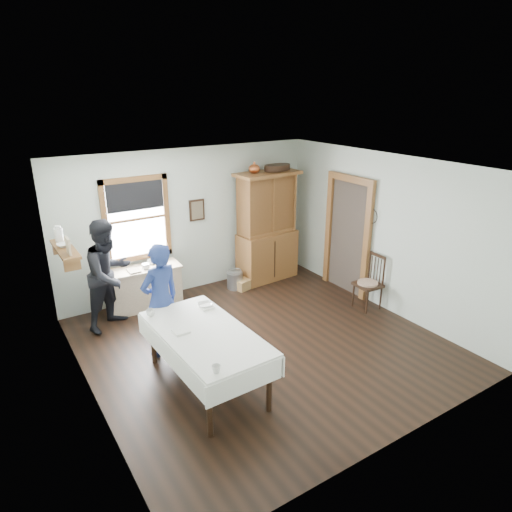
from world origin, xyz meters
The scene contains 20 objects.
room centered at (0.00, 0.00, 1.35)m, with size 5.01×5.01×2.70m.
window centered at (-1.00, 2.47, 1.63)m, with size 1.18×0.07×1.48m.
doorway centered at (2.46, 0.85, 1.16)m, with size 0.09×1.14×2.22m.
wall_shelf centered at (-2.37, 1.54, 1.57)m, with size 0.24×1.00×0.44m.
framed_picture centered at (0.15, 2.46, 1.55)m, with size 0.30×0.04×0.40m, color black.
rug_beater centered at (2.45, 0.30, 1.72)m, with size 0.27×0.27×0.01m, color black.
work_counter centered at (-1.08, 2.18, 0.38)m, with size 1.31×0.50×0.75m, color #CDB48E.
china_hutch centered at (1.50, 2.12, 1.09)m, with size 1.28×0.61×2.18m, color olive.
dining_table centered at (-1.18, -0.45, 0.40)m, with size 1.05×1.99×0.79m, color white.
spindle_chair centered at (2.23, 0.03, 0.49)m, with size 0.45×0.45×0.99m, color black.
pail centered at (0.68, 2.03, 0.16)m, with size 0.31×0.31×0.33m, color #92959A.
wicker_basket centered at (0.81, 1.91, 0.10)m, with size 0.33×0.23×0.19m, color #AE864F.
woman_blue centered at (-1.35, 0.61, 0.79)m, with size 0.57×0.38×1.57m, color navy.
figure_dark centered at (-1.73, 1.83, 0.84)m, with size 0.81×0.63×1.67m, color black.
table_cup_a centered at (-1.60, 0.33, 0.84)m, with size 0.12×0.12×0.09m, color white.
table_cup_b centered at (-1.47, -1.31, 0.84)m, with size 0.10×0.10×0.09m, color white.
table_bowl centered at (-0.86, 0.18, 0.82)m, with size 0.23×0.23×0.06m, color white.
counter_book centered at (-1.35, 2.11, 0.76)m, with size 0.16×0.22×0.02m, color brown.
counter_bowl centered at (-0.85, 2.28, 0.78)m, with size 0.20×0.20×0.06m, color white.
shelf_bowl centered at (-2.37, 1.55, 1.60)m, with size 0.22×0.22×0.05m, color white.
Camera 1 is at (-3.36, -5.07, 3.70)m, focal length 32.00 mm.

